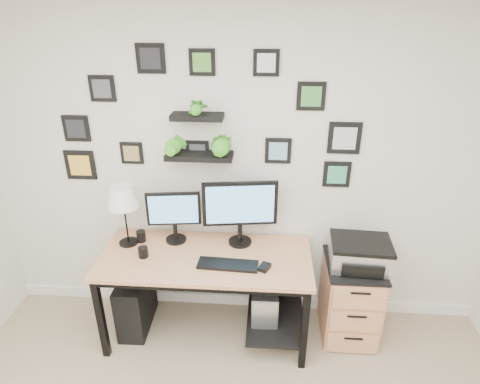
# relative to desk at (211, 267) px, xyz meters

# --- Properties ---
(room) EXTENTS (4.00, 4.00, 4.00)m
(room) POSITION_rel_desk_xyz_m (0.20, 0.32, -0.58)
(room) COLOR tan
(room) RESTS_ON ground
(desk) EXTENTS (1.60, 0.70, 0.75)m
(desk) POSITION_rel_desk_xyz_m (0.00, 0.00, 0.00)
(desk) COLOR tan
(desk) RESTS_ON ground
(monitor_left) EXTENTS (0.42, 0.18, 0.43)m
(monitor_left) POSITION_rel_desk_xyz_m (-0.30, 0.16, 0.37)
(monitor_left) COLOR black
(monitor_left) RESTS_ON desk
(monitor_right) EXTENTS (0.57, 0.21, 0.53)m
(monitor_right) POSITION_rel_desk_xyz_m (0.21, 0.16, 0.44)
(monitor_right) COLOR black
(monitor_right) RESTS_ON desk
(keyboard) EXTENTS (0.45, 0.16, 0.02)m
(keyboard) POSITION_rel_desk_xyz_m (0.15, -0.15, 0.13)
(keyboard) COLOR black
(keyboard) RESTS_ON desk
(mouse) EXTENTS (0.10, 0.12, 0.03)m
(mouse) POSITION_rel_desk_xyz_m (0.41, -0.17, 0.14)
(mouse) COLOR black
(mouse) RESTS_ON desk
(table_lamp) EXTENTS (0.24, 0.24, 0.50)m
(table_lamp) POSITION_rel_desk_xyz_m (-0.67, 0.10, 0.52)
(table_lamp) COLOR black
(table_lamp) RESTS_ON desk
(mug) EXTENTS (0.07, 0.07, 0.08)m
(mug) POSITION_rel_desk_xyz_m (-0.50, -0.08, 0.16)
(mug) COLOR black
(mug) RESTS_ON desk
(pen_cup) EXTENTS (0.07, 0.07, 0.09)m
(pen_cup) POSITION_rel_desk_xyz_m (-0.58, 0.13, 0.17)
(pen_cup) COLOR black
(pen_cup) RESTS_ON desk
(pc_tower_black) EXTENTS (0.23, 0.49, 0.48)m
(pc_tower_black) POSITION_rel_desk_xyz_m (-0.64, 0.01, -0.38)
(pc_tower_black) COLOR black
(pc_tower_black) RESTS_ON ground
(pc_tower_grey) EXTENTS (0.22, 0.47, 0.46)m
(pc_tower_grey) POSITION_rel_desk_xyz_m (0.42, 0.05, -0.40)
(pc_tower_grey) COLOR gray
(pc_tower_grey) RESTS_ON ground
(file_cabinet) EXTENTS (0.43, 0.53, 0.67)m
(file_cabinet) POSITION_rel_desk_xyz_m (1.11, 0.06, -0.29)
(file_cabinet) COLOR tan
(file_cabinet) RESTS_ON ground
(printer) EXTENTS (0.46, 0.38, 0.20)m
(printer) POSITION_rel_desk_xyz_m (1.13, 0.05, 0.15)
(printer) COLOR silver
(printer) RESTS_ON file_cabinet
(wall_decor) EXTENTS (2.28, 0.18, 1.04)m
(wall_decor) POSITION_rel_desk_xyz_m (-0.07, 0.27, 1.02)
(wall_decor) COLOR black
(wall_decor) RESTS_ON ground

